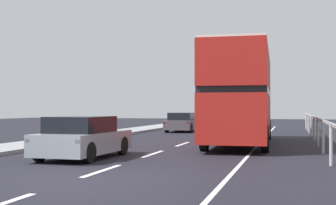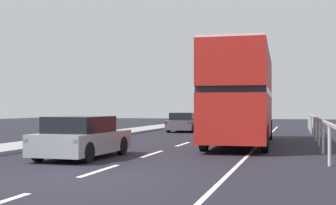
# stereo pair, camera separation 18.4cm
# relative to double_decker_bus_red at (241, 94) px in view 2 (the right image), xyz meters

# --- Properties ---
(ground_plane) EXTENTS (75.33, 120.00, 0.10)m
(ground_plane) POSITION_rel_double_decker_bus_red_xyz_m (-2.60, -10.91, -2.32)
(ground_plane) COLOR black
(lane_paint_markings) EXTENTS (3.50, 46.00, 0.01)m
(lane_paint_markings) POSITION_rel_double_decker_bus_red_xyz_m (-0.65, -2.29, -2.26)
(lane_paint_markings) COLOR silver
(lane_paint_markings) RESTS_ON ground
(bridge_side_railing) EXTENTS (0.10, 42.00, 1.23)m
(bridge_side_railing) POSITION_rel_double_decker_bus_red_xyz_m (3.30, -1.91, -1.28)
(bridge_side_railing) COLOR #B1B3AF
(bridge_side_railing) RESTS_ON ground
(double_decker_bus_red) EXTENTS (2.83, 10.34, 4.23)m
(double_decker_bus_red) POSITION_rel_double_decker_bus_red_xyz_m (0.00, 0.00, 0.00)
(double_decker_bus_red) COLOR #AD1E18
(double_decker_bus_red) RESTS_ON ground
(hatchback_car_near) EXTENTS (1.98, 4.08, 1.37)m
(hatchback_car_near) POSITION_rel_double_decker_bus_red_xyz_m (-4.44, -7.04, -1.60)
(hatchback_car_near) COLOR gray
(hatchback_car_near) RESTS_ON ground
(sedan_car_ahead) EXTENTS (1.85, 4.07, 1.32)m
(sedan_car_ahead) POSITION_rel_double_decker_bus_red_xyz_m (-5.11, 10.33, -1.63)
(sedan_car_ahead) COLOR #4D464E
(sedan_car_ahead) RESTS_ON ground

